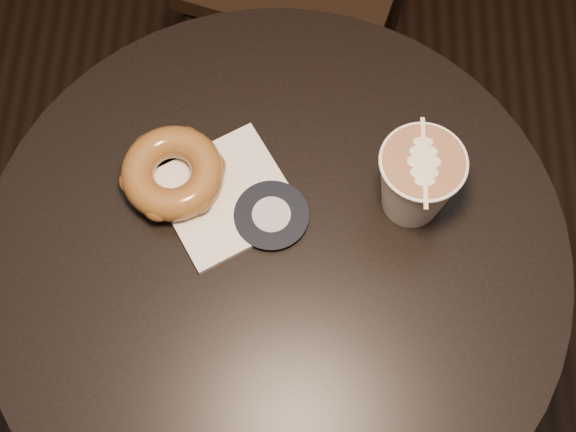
{
  "coord_description": "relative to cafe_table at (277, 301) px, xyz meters",
  "views": [
    {
      "loc": [
        0.03,
        -0.33,
        1.63
      ],
      "look_at": [
        0.01,
        0.03,
        0.79
      ],
      "focal_mm": 50.0,
      "sensor_mm": 36.0,
      "label": 1
    }
  ],
  "objects": [
    {
      "name": "cafe_table",
      "position": [
        0.0,
        0.0,
        0.0
      ],
      "size": [
        0.7,
        0.7,
        0.75
      ],
      "color": "black",
      "rests_on": "ground"
    },
    {
      "name": "latte_cup",
      "position": [
        0.16,
        0.07,
        0.25
      ],
      "size": [
        0.1,
        0.1,
        0.11
      ],
      "primitive_type": null,
      "color": "white",
      "rests_on": "cafe_table"
    },
    {
      "name": "doughnut",
      "position": [
        -0.12,
        0.08,
        0.23
      ],
      "size": [
        0.12,
        0.12,
        0.04
      ],
      "primitive_type": "torus",
      "color": "brown",
      "rests_on": "pastry_bag"
    },
    {
      "name": "pastry_bag",
      "position": [
        -0.06,
        0.07,
        0.2
      ],
      "size": [
        0.2,
        0.2,
        0.01
      ],
      "primitive_type": "cube",
      "rotation": [
        0.0,
        0.0,
        0.54
      ],
      "color": "white",
      "rests_on": "cafe_table"
    }
  ]
}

